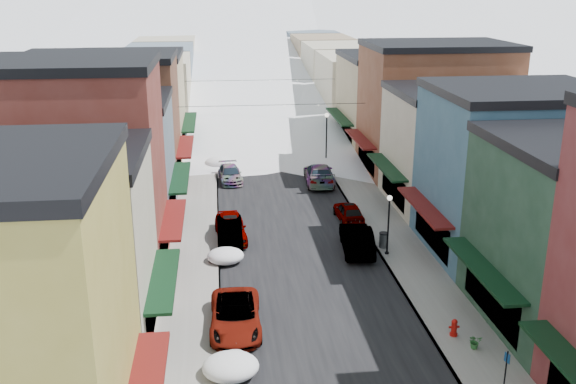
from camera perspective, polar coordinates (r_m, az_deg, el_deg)
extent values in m
cube|color=black|center=(76.93, -2.64, 5.87)|extent=(10.00, 160.00, 0.01)
cube|color=gray|center=(76.78, -7.59, 5.76)|extent=(3.20, 160.00, 0.15)
cube|color=gray|center=(77.61, 2.25, 6.04)|extent=(3.20, 160.00, 0.15)
cube|color=slate|center=(76.76, -6.43, 5.80)|extent=(0.10, 160.00, 0.15)
cube|color=slate|center=(77.40, 1.11, 6.01)|extent=(0.10, 160.00, 0.15)
cube|color=#BFB79A|center=(31.10, -21.53, -5.58)|extent=(10.00, 8.00, 9.00)
cube|color=black|center=(29.62, -22.58, 2.88)|extent=(10.20, 8.20, 0.50)
cube|color=black|center=(30.62, -11.01, -7.63)|extent=(1.20, 6.80, 0.15)
cube|color=maroon|center=(38.04, -19.59, 1.30)|extent=(11.00, 8.00, 12.00)
cube|color=black|center=(36.83, -20.62, 10.64)|extent=(11.20, 8.20, 0.50)
cube|color=#601210|center=(37.97, -10.15, -2.40)|extent=(1.20, 6.80, 0.15)
cube|color=slate|center=(46.41, -16.54, 2.28)|extent=(10.00, 9.00, 8.50)
cube|color=black|center=(45.44, -17.04, 7.74)|extent=(10.20, 9.20, 0.50)
cube|color=black|center=(46.02, -9.55, 1.30)|extent=(1.20, 7.65, 0.15)
cube|color=brown|center=(54.97, -16.13, 5.79)|extent=(12.00, 9.00, 10.50)
cube|color=black|center=(54.13, -16.64, 11.48)|extent=(12.20, 9.20, 0.50)
cube|color=#601210|center=(54.69, -9.11, 4.01)|extent=(1.20, 7.65, 0.15)
cube|color=tan|center=(64.62, -13.82, 7.29)|extent=(10.00, 11.00, 9.50)
cube|color=black|center=(63.91, -14.16, 11.69)|extent=(10.20, 11.20, 0.50)
cube|color=black|center=(64.43, -8.75, 6.17)|extent=(1.20, 9.35, 0.15)
cube|color=black|center=(32.52, 16.85, -6.52)|extent=(1.20, 7.65, 0.15)
cube|color=#315970|center=(41.86, 19.44, 1.37)|extent=(10.00, 9.00, 10.00)
cube|color=black|center=(40.75, 20.22, 8.45)|extent=(10.20, 9.20, 0.50)
cube|color=#601210|center=(40.31, 11.98, -1.29)|extent=(1.20, 7.65, 0.15)
cube|color=beige|center=(50.17, 15.55, 3.53)|extent=(11.00, 9.00, 8.50)
cube|color=black|center=(49.28, 15.99, 8.60)|extent=(11.20, 9.20, 0.50)
cube|color=black|center=(48.52, 8.73, 2.22)|extent=(1.20, 7.65, 0.15)
cube|color=brown|center=(58.30, 12.90, 6.98)|extent=(12.00, 9.00, 11.00)
cube|color=black|center=(57.51, 13.31, 12.60)|extent=(12.20, 9.20, 0.50)
cube|color=#601210|center=(56.97, 6.43, 4.70)|extent=(1.20, 7.65, 0.15)
cube|color=#9C8A66|center=(67.56, 9.30, 7.82)|extent=(10.00, 11.00, 9.00)
cube|color=black|center=(66.89, 9.50, 11.82)|extent=(10.20, 11.20, 0.50)
cube|color=black|center=(66.53, 4.55, 6.70)|extent=(1.20, 9.35, 0.15)
cube|color=gray|center=(78.38, -12.05, 8.70)|extent=(9.00, 13.00, 8.00)
cube|color=gray|center=(79.91, 6.31, 9.16)|extent=(9.00, 13.00, 8.00)
cube|color=gray|center=(92.17, -11.27, 10.11)|extent=(9.00, 13.00, 8.00)
cube|color=gray|center=(93.48, 4.44, 10.51)|extent=(9.00, 13.00, 8.00)
cube|color=gray|center=(106.02, -10.69, 11.16)|extent=(9.00, 13.00, 8.00)
cube|color=gray|center=(107.16, 3.03, 11.51)|extent=(9.00, 13.00, 8.00)
cube|color=gray|center=(119.90, -10.24, 11.96)|extent=(9.00, 13.00, 8.00)
cube|color=gray|center=(120.91, 1.94, 12.28)|extent=(9.00, 13.00, 8.00)
cube|color=silver|center=(240.29, -5.43, 15.61)|extent=(360.00, 40.00, 12.00)
cylinder|color=black|center=(56.16, -1.34, 7.74)|extent=(16.40, 0.04, 0.04)
cylinder|color=black|center=(70.92, -2.44, 9.91)|extent=(16.40, 0.04, 0.04)
imported|color=silver|center=(32.20, -4.69, -10.89)|extent=(2.58, 5.38, 1.48)
imported|color=#9FA2A7|center=(42.85, -5.13, -3.15)|extent=(2.24, 4.99, 1.66)
imported|color=black|center=(42.44, -5.21, -3.48)|extent=(1.61, 4.58, 1.51)
imported|color=gray|center=(55.33, -5.16, 1.61)|extent=(2.21, 4.68, 1.32)
imported|color=black|center=(41.04, 6.13, -4.15)|extent=(2.24, 5.27, 1.69)
imported|color=#9B9DA4|center=(46.23, 5.41, -1.73)|extent=(1.79, 4.09, 1.37)
imported|color=black|center=(54.49, 2.78, 1.61)|extent=(2.78, 6.02, 1.70)
imported|color=#9A9CA2|center=(70.04, -3.77, 5.24)|extent=(2.26, 4.56, 1.49)
imported|color=white|center=(81.99, -2.07, 7.20)|extent=(2.68, 5.72, 1.58)
cylinder|color=#A70D08|center=(32.61, 14.50, -12.14)|extent=(0.38, 0.38, 0.11)
cylinder|color=#A70D08|center=(32.48, 14.54, -11.71)|extent=(0.27, 0.27, 0.68)
sphere|color=#A70D08|center=(32.29, 14.59, -11.12)|extent=(0.29, 0.29, 0.29)
cylinder|color=#A70D08|center=(32.42, 14.55, -11.54)|extent=(0.51, 0.11, 0.11)
cylinder|color=black|center=(28.22, 18.73, -15.20)|extent=(0.06, 0.06, 2.25)
cube|color=navy|center=(27.80, 18.90, -13.78)|extent=(0.11, 0.30, 0.41)
cylinder|color=slate|center=(41.57, 8.49, -4.28)|extent=(0.55, 0.55, 0.95)
cylinder|color=black|center=(41.38, 8.52, -3.65)|extent=(0.59, 0.59, 0.06)
cylinder|color=black|center=(40.82, 8.78, -5.38)|extent=(0.27, 0.27, 0.09)
cylinder|color=black|center=(40.17, 8.90, -3.11)|extent=(0.11, 0.11, 3.56)
sphere|color=white|center=(39.52, 9.03, -0.52)|extent=(0.32, 0.32, 0.32)
cylinder|color=black|center=(60.60, 3.39, 2.67)|extent=(0.33, 0.33, 0.11)
cylinder|color=black|center=(60.06, 3.43, 4.64)|extent=(0.13, 0.13, 4.38)
sphere|color=white|center=(59.56, 3.47, 6.84)|extent=(0.39, 0.39, 0.39)
imported|color=#327034|center=(31.72, 16.28, -12.65)|extent=(0.64, 0.57, 0.67)
ellipsoid|color=white|center=(28.83, -5.13, -15.21)|extent=(2.48, 2.10, 1.05)
ellipsoid|color=white|center=(29.98, -4.78, -14.35)|extent=(1.06, 0.96, 0.53)
ellipsoid|color=white|center=(39.42, -5.57, -5.68)|extent=(2.24, 1.90, 0.95)
ellipsoid|color=white|center=(40.62, -5.31, -5.29)|extent=(0.96, 0.86, 0.48)
ellipsoid|color=white|center=(59.58, -6.22, 2.64)|extent=(2.46, 2.08, 1.04)
ellipsoid|color=white|center=(60.80, -6.03, 2.71)|extent=(1.05, 0.95, 0.53)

